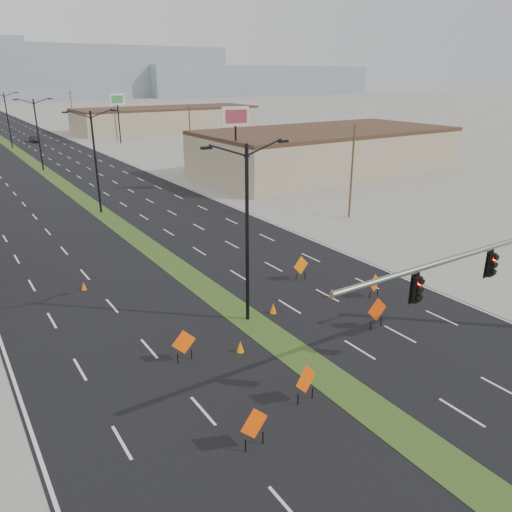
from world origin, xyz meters
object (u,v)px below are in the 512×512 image
cone_1 (240,347)px  streetlight_3 (8,119)px  construction_sign_0 (254,425)px  cone_0 (273,308)px  signal_mast (512,265)px  pole_sign_east_far (117,103)px  streetlight_1 (95,159)px  cone_2 (332,293)px  construction_sign_1 (306,381)px  construction_sign_3 (377,310)px  streetlight_2 (38,133)px  car_mid (35,139)px  construction_sign_2 (184,343)px  construction_sign_5 (301,266)px  streetlight_0 (247,230)px  pole_sign_east_near (235,123)px  construction_sign_4 (375,284)px  cone_3 (84,286)px

cone_1 → streetlight_3: bearing=88.5°
streetlight_3 → construction_sign_0: (-5.37, -93.00, -4.36)m
streetlight_3 → cone_0: 84.31m
signal_mast → pole_sign_east_far: size_ratio=1.70×
streetlight_1 → cone_2: (6.04, -28.36, -5.11)m
construction_sign_1 → streetlight_1: bearing=72.0°
construction_sign_0 → construction_sign_3: construction_sign_3 is taller
signal_mast → streetlight_2: bearing=97.4°
car_mid → construction_sign_3: (0.17, -95.55, 0.43)m
construction_sign_2 → construction_sign_5: size_ratio=0.98×
streetlight_0 → car_mid: 91.08m
signal_mast → cone_1: 13.70m
construction_sign_3 → cone_2: (0.60, 4.39, -0.77)m
streetlight_0 → pole_sign_east_near: size_ratio=1.02×
streetlight_0 → construction_sign_4: (8.33, -1.76, -4.50)m
construction_sign_0 → construction_sign_5: 16.61m
construction_sign_0 → car_mid: bearing=74.3°
cone_0 → pole_sign_east_far: bearing=77.3°
construction_sign_3 → cone_2: size_ratio=2.96×
streetlight_2 → construction_sign_4: 58.53m
streetlight_2 → pole_sign_east_near: streetlight_2 is taller
cone_0 → cone_3: size_ratio=1.13×
construction_sign_1 → pole_sign_east_near: bearing=48.3°
construction_sign_0 → cone_1: construction_sign_0 is taller
construction_sign_4 → construction_sign_5: construction_sign_5 is taller
cone_2 → streetlight_1: bearing=102.0°
cone_0 → cone_1: cone_0 is taller
car_mid → pole_sign_east_far: size_ratio=0.41×
streetlight_0 → cone_0: size_ratio=15.40×
car_mid → cone_3: size_ratio=6.89×
streetlight_2 → construction_sign_2: size_ratio=5.88×
car_mid → construction_sign_5: 87.85m
streetlight_0 → signal_mast: bearing=-49.5°
construction_sign_3 → cone_0: size_ratio=2.81×
streetlight_1 → streetlight_2: same height
pole_sign_east_near → cone_1: bearing=-107.4°
construction_sign_3 → cone_3: 18.68m
streetlight_3 → construction_sign_2: streetlight_3 is taller
construction_sign_1 → cone_3: 17.88m
streetlight_1 → construction_sign_0: (-5.37, -37.00, -4.36)m
construction_sign_0 → cone_2: 14.33m
construction_sign_3 → pole_sign_east_far: 85.59m
streetlight_1 → construction_sign_3: (5.44, -32.75, -4.34)m
construction_sign_5 → cone_1: 10.19m
construction_sign_2 → cone_0: construction_sign_2 is taller
car_mid → construction_sign_3: size_ratio=2.16×
construction_sign_5 → pole_sign_east_near: (10.45, 25.94, 6.98)m
construction_sign_3 → cone_3: construction_sign_3 is taller
signal_mast → streetlight_1: bearing=102.7°
streetlight_1 → cone_0: size_ratio=15.40×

